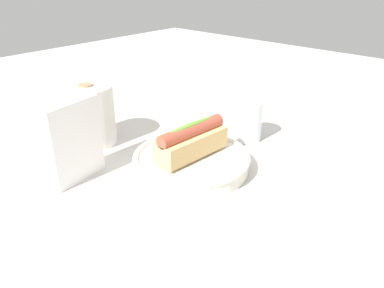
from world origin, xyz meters
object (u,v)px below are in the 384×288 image
object	(u,v)px
water_glass	(246,122)
napkin_box	(70,141)
serving_bowl	(192,161)
paper_towel_roll	(89,115)
hotdog_front	(192,140)

from	to	relation	value
water_glass	napkin_box	size ratio (longest dim) A/B	0.60
serving_bowl	paper_towel_roll	xyz separation A→B (m)	(-0.06, 0.24, 0.05)
hotdog_front	paper_towel_roll	size ratio (longest dim) A/B	1.14
hotdog_front	paper_towel_roll	bearing A→B (deg)	103.68
napkin_box	serving_bowl	bearing A→B (deg)	-49.31
napkin_box	water_glass	bearing A→B (deg)	-30.80
napkin_box	paper_towel_roll	bearing A→B (deg)	34.24
paper_towel_roll	serving_bowl	bearing A→B (deg)	-76.32
serving_bowl	hotdog_front	world-z (taller)	hotdog_front
water_glass	napkin_box	distance (m)	0.38
hotdog_front	paper_towel_roll	world-z (taller)	paper_towel_roll
hotdog_front	napkin_box	xyz separation A→B (m)	(-0.17, 0.14, 0.01)
serving_bowl	paper_towel_roll	size ratio (longest dim) A/B	1.68
serving_bowl	napkin_box	bearing A→B (deg)	139.92
serving_bowl	napkin_box	distance (m)	0.23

